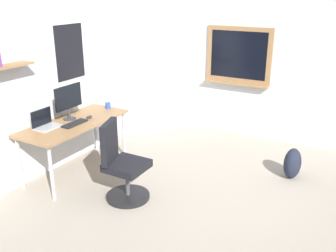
{
  "coord_description": "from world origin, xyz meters",
  "views": [
    {
      "loc": [
        -3.56,
        -1.36,
        2.37
      ],
      "look_at": [
        0.06,
        0.71,
        0.85
      ],
      "focal_mm": 40.52,
      "sensor_mm": 36.0,
      "label": 1
    }
  ],
  "objects_px": {
    "computer_mouse": "(89,117)",
    "coffee_mug": "(108,106)",
    "backpack": "(292,163)",
    "office_chair": "(122,167)",
    "desk": "(75,126)",
    "keyboard": "(75,124)",
    "laptop": "(45,123)",
    "monitor_primary": "(68,100)"
  },
  "relations": [
    {
      "from": "computer_mouse",
      "to": "coffee_mug",
      "type": "bearing_deg",
      "value": 6.09
    },
    {
      "from": "backpack",
      "to": "office_chair",
      "type": "bearing_deg",
      "value": 132.83
    },
    {
      "from": "backpack",
      "to": "coffee_mug",
      "type": "bearing_deg",
      "value": 103.02
    },
    {
      "from": "office_chair",
      "to": "backpack",
      "type": "bearing_deg",
      "value": -47.17
    },
    {
      "from": "desk",
      "to": "computer_mouse",
      "type": "xyz_separation_m",
      "value": [
        0.2,
        -0.08,
        0.08
      ]
    },
    {
      "from": "keyboard",
      "to": "coffee_mug",
      "type": "bearing_deg",
      "value": 3.82
    },
    {
      "from": "desk",
      "to": "laptop",
      "type": "height_order",
      "value": "laptop"
    },
    {
      "from": "desk",
      "to": "keyboard",
      "type": "distance_m",
      "value": 0.14
    },
    {
      "from": "desk",
      "to": "office_chair",
      "type": "relative_size",
      "value": 1.62
    },
    {
      "from": "office_chair",
      "to": "laptop",
      "type": "height_order",
      "value": "laptop"
    },
    {
      "from": "coffee_mug",
      "to": "keyboard",
      "type": "bearing_deg",
      "value": -176.18
    },
    {
      "from": "desk",
      "to": "monitor_primary",
      "type": "relative_size",
      "value": 3.32
    },
    {
      "from": "keyboard",
      "to": "backpack",
      "type": "distance_m",
      "value": 2.89
    },
    {
      "from": "office_chair",
      "to": "backpack",
      "type": "relative_size",
      "value": 2.3
    },
    {
      "from": "office_chair",
      "to": "desk",
      "type": "bearing_deg",
      "value": 74.72
    },
    {
      "from": "laptop",
      "to": "monitor_primary",
      "type": "relative_size",
      "value": 0.67
    },
    {
      "from": "coffee_mug",
      "to": "laptop",
      "type": "bearing_deg",
      "value": 169.65
    },
    {
      "from": "monitor_primary",
      "to": "keyboard",
      "type": "height_order",
      "value": "monitor_primary"
    },
    {
      "from": "office_chair",
      "to": "coffee_mug",
      "type": "height_order",
      "value": "office_chair"
    },
    {
      "from": "laptop",
      "to": "keyboard",
      "type": "relative_size",
      "value": 0.84
    },
    {
      "from": "office_chair",
      "to": "monitor_primary",
      "type": "distance_m",
      "value": 1.24
    },
    {
      "from": "desk",
      "to": "laptop",
      "type": "relative_size",
      "value": 4.98
    },
    {
      "from": "monitor_primary",
      "to": "computer_mouse",
      "type": "distance_m",
      "value": 0.36
    },
    {
      "from": "laptop",
      "to": "coffee_mug",
      "type": "height_order",
      "value": "laptop"
    },
    {
      "from": "desk",
      "to": "coffee_mug",
      "type": "height_order",
      "value": "coffee_mug"
    },
    {
      "from": "keyboard",
      "to": "computer_mouse",
      "type": "bearing_deg",
      "value": 0.0
    },
    {
      "from": "computer_mouse",
      "to": "backpack",
      "type": "height_order",
      "value": "computer_mouse"
    },
    {
      "from": "computer_mouse",
      "to": "coffee_mug",
      "type": "distance_m",
      "value": 0.47
    },
    {
      "from": "monitor_primary",
      "to": "backpack",
      "type": "height_order",
      "value": "monitor_primary"
    },
    {
      "from": "office_chair",
      "to": "keyboard",
      "type": "relative_size",
      "value": 2.57
    },
    {
      "from": "office_chair",
      "to": "monitor_primary",
      "type": "xyz_separation_m",
      "value": [
        0.3,
        1.05,
        0.59
      ]
    },
    {
      "from": "coffee_mug",
      "to": "desk",
      "type": "bearing_deg",
      "value": 177.29
    },
    {
      "from": "keyboard",
      "to": "coffee_mug",
      "type": "xyz_separation_m",
      "value": [
        0.75,
        0.05,
        0.04
      ]
    },
    {
      "from": "coffee_mug",
      "to": "backpack",
      "type": "relative_size",
      "value": 0.22
    },
    {
      "from": "office_chair",
      "to": "monitor_primary",
      "type": "height_order",
      "value": "monitor_primary"
    },
    {
      "from": "keyboard",
      "to": "coffee_mug",
      "type": "relative_size",
      "value": 4.02
    },
    {
      "from": "desk",
      "to": "backpack",
      "type": "height_order",
      "value": "desk"
    },
    {
      "from": "laptop",
      "to": "backpack",
      "type": "xyz_separation_m",
      "value": [
        1.61,
        -2.74,
        -0.57
      ]
    },
    {
      "from": "laptop",
      "to": "keyboard",
      "type": "xyz_separation_m",
      "value": [
        0.27,
        -0.24,
        -0.04
      ]
    },
    {
      "from": "monitor_primary",
      "to": "coffee_mug",
      "type": "xyz_separation_m",
      "value": [
        0.63,
        -0.14,
        -0.22
      ]
    },
    {
      "from": "office_chair",
      "to": "laptop",
      "type": "distance_m",
      "value": 1.16
    },
    {
      "from": "keyboard",
      "to": "monitor_primary",
      "type": "bearing_deg",
      "value": 58.36
    }
  ]
}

